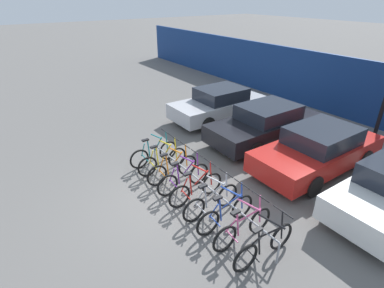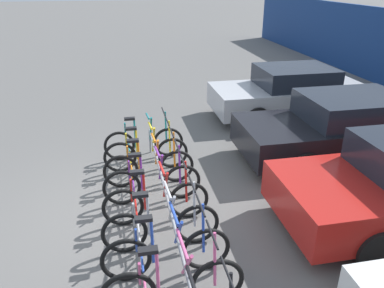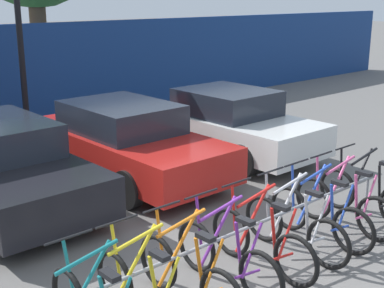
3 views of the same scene
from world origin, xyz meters
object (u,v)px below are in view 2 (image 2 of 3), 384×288
Objects in this scene: bicycle_yellow at (146,153)px; bicycle_blue at (167,252)px; bicycle_purple at (152,182)px; bike_rack at (166,195)px; car_black at (346,128)px; bicycle_silver at (161,226)px; bicycle_pink at (174,285)px; bicycle_red at (156,201)px; bicycle_orange at (149,166)px; car_silver at (291,92)px; bicycle_teal at (144,142)px.

bicycle_yellow and bicycle_blue have the same top height.
bicycle_purple is 1.82m from bicycle_blue.
car_black is (-1.59, 4.10, 0.19)m from bike_rack.
bicycle_blue reaches higher than bike_rack.
bicycle_purple is at bearing -77.42° from car_black.
car_black reaches higher than bike_rack.
bicycle_pink is (1.15, 0.00, 0.00)m from bicycle_silver.
bicycle_red is 0.65m from bicycle_silver.
bicycle_orange and bicycle_red have the same top height.
car_black reaches higher than bicycle_silver.
car_black is (0.25, 4.24, 0.31)m from bicycle_yellow.
car_silver is (-2.43, 4.22, 0.31)m from bicycle_yellow.
bicycle_purple is at bearing -179.29° from bicycle_pink.
car_silver reaches higher than bicycle_pink.
bicycle_orange is 1.21m from bicycle_red.
bicycle_blue is (1.18, -0.15, -0.13)m from bike_rack.
car_black is (-0.95, 4.24, 0.31)m from bicycle_purple.
bicycle_orange and bicycle_blue have the same top height.
bicycle_blue is (2.42, 0.00, 0.00)m from bicycle_orange.
bicycle_purple and bicycle_pink have the same top height.
bicycle_yellow is 1.00× the size of bicycle_purple.
bicycle_red reaches higher than bike_rack.
bicycle_red is 0.40× the size of car_silver.
bicycle_red is at bearing 0.30° from bicycle_yellow.
car_black is at bearing 96.05° from bicycle_orange.
car_black is (-1.55, 4.24, 0.31)m from bicycle_red.
bicycle_teal is at bearing 177.82° from bicycle_blue.
car_silver is (-3.03, 4.22, 0.31)m from bicycle_orange.
bicycle_purple is at bearing 1.35° from bicycle_orange.
bicycle_yellow is 2.46m from bicycle_silver.
bicycle_orange is at bearing -85.30° from car_black.
bicycle_blue is at bearing -1.80° from bicycle_silver.
bicycle_yellow is (-1.84, -0.15, -0.13)m from bike_rack.
car_black is (-0.35, 4.24, 0.31)m from bicycle_orange.
bicycle_orange is at bearing 2.08° from bicycle_teal.
bike_rack is 5.91m from car_silver.
car_silver is at bearing 140.10° from bicycle_blue.
bicycle_teal is 1.76m from bicycle_purple.
car_black is at bearing 108.19° from bicycle_red.
bicycle_orange is 4.27m from car_black.
car_silver is 2.68m from car_black.
car_silver is at bearing 116.05° from bicycle_teal.
bicycle_pink is at bearing -1.93° from bicycle_red.
car_black is (0.81, 4.24, 0.31)m from bicycle_teal.
bicycle_red is (1.80, 0.00, 0.00)m from bicycle_yellow.
bicycle_silver is at bearing 177.82° from bicycle_blue.
bicycle_yellow is 1.20m from bicycle_purple.
bicycle_pink is 0.40× the size of car_silver.
bicycle_red is at bearing -179.29° from bicycle_pink.
car_black is (-3.36, 4.24, 0.31)m from bicycle_pink.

